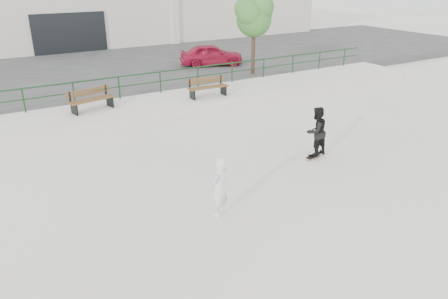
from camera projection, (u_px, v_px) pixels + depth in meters
ground at (287, 204)px, 11.93m from camera, size 120.00×120.00×0.00m
ledge at (152, 108)px, 19.35m from camera, size 30.00×3.00×0.50m
parking_strip at (97, 72)px, 26.06m from camera, size 60.00×14.00×0.50m
railing at (140, 80)px, 19.99m from camera, size 28.00×0.06×1.03m
bench_left at (91, 100)px, 18.04m from camera, size 2.00×0.95×0.89m
bench_right at (207, 87)px, 19.97m from camera, size 1.93×0.65×0.88m
tree at (254, 15)px, 23.36m from camera, size 2.37×2.11×4.21m
red_car at (211, 55)px, 26.39m from camera, size 4.07×2.71×1.29m
skateboard at (314, 155)px, 14.84m from camera, size 0.80×0.43×0.09m
standing_skater at (316, 132)px, 14.51m from camera, size 0.87×0.70×1.69m
seated_skater at (220, 187)px, 11.15m from camera, size 0.69×0.60×1.58m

